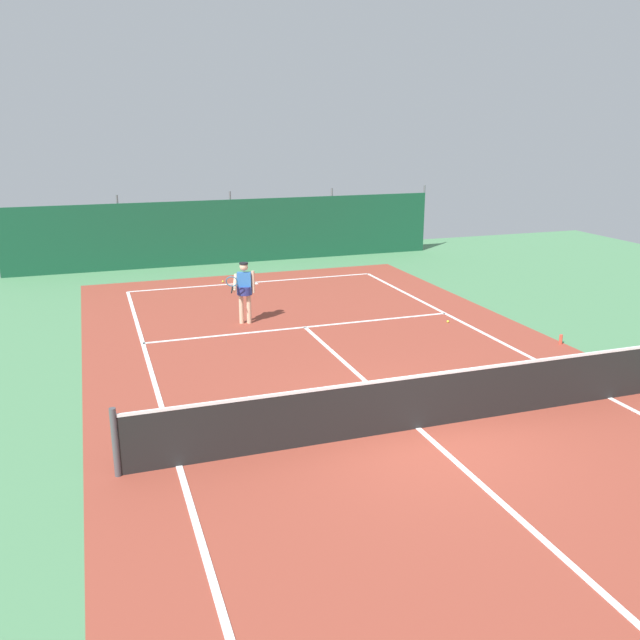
{
  "coord_description": "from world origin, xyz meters",
  "views": [
    {
      "loc": [
        -5.09,
        -9.51,
        5.06
      ],
      "look_at": [
        -0.41,
        4.02,
        0.9
      ],
      "focal_mm": 37.66,
      "sensor_mm": 36.0,
      "label": 1
    }
  ],
  "objects_px": {
    "tennis_ball_near_player": "(223,281)",
    "parked_car": "(248,230)",
    "tennis_player": "(244,288)",
    "tennis_net": "(419,401)",
    "tennis_ball_midcourt": "(448,322)",
    "water_bottle": "(561,339)"
  },
  "relations": [
    {
      "from": "tennis_net",
      "to": "tennis_player",
      "type": "bearing_deg",
      "value": 100.73
    },
    {
      "from": "parked_car",
      "to": "water_bottle",
      "type": "relative_size",
      "value": 18.28
    },
    {
      "from": "tennis_ball_near_player",
      "to": "tennis_ball_midcourt",
      "type": "xyz_separation_m",
      "value": [
        4.75,
        -6.7,
        0.0
      ]
    },
    {
      "from": "tennis_ball_near_player",
      "to": "water_bottle",
      "type": "bearing_deg",
      "value": -55.19
    },
    {
      "from": "tennis_ball_midcourt",
      "to": "parked_car",
      "type": "distance_m",
      "value": 12.64
    },
    {
      "from": "tennis_ball_near_player",
      "to": "parked_car",
      "type": "height_order",
      "value": "parked_car"
    },
    {
      "from": "tennis_ball_near_player",
      "to": "water_bottle",
      "type": "xyz_separation_m",
      "value": [
        6.4,
        -9.2,
        0.09
      ]
    },
    {
      "from": "tennis_net",
      "to": "water_bottle",
      "type": "distance_m",
      "value": 6.22
    },
    {
      "from": "tennis_ball_near_player",
      "to": "tennis_ball_midcourt",
      "type": "height_order",
      "value": "same"
    },
    {
      "from": "tennis_ball_near_player",
      "to": "parked_car",
      "type": "relative_size",
      "value": 0.02
    },
    {
      "from": "tennis_net",
      "to": "tennis_ball_midcourt",
      "type": "height_order",
      "value": "tennis_net"
    },
    {
      "from": "tennis_player",
      "to": "parked_car",
      "type": "xyz_separation_m",
      "value": [
        2.62,
        10.66,
        -0.12
      ]
    },
    {
      "from": "tennis_player",
      "to": "parked_car",
      "type": "height_order",
      "value": "parked_car"
    },
    {
      "from": "tennis_player",
      "to": "tennis_ball_near_player",
      "type": "relative_size",
      "value": 24.85
    },
    {
      "from": "tennis_player",
      "to": "parked_car",
      "type": "relative_size",
      "value": 0.37
    },
    {
      "from": "water_bottle",
      "to": "tennis_player",
      "type": "bearing_deg",
      "value": 148.13
    },
    {
      "from": "tennis_player",
      "to": "water_bottle",
      "type": "distance_m",
      "value": 8.02
    },
    {
      "from": "tennis_net",
      "to": "water_bottle",
      "type": "relative_size",
      "value": 42.17
    },
    {
      "from": "tennis_ball_near_player",
      "to": "parked_car",
      "type": "bearing_deg",
      "value": 68.45
    },
    {
      "from": "tennis_ball_midcourt",
      "to": "water_bottle",
      "type": "xyz_separation_m",
      "value": [
        1.65,
        -2.5,
        0.09
      ]
    },
    {
      "from": "tennis_ball_midcourt",
      "to": "parked_car",
      "type": "relative_size",
      "value": 0.02
    },
    {
      "from": "tennis_net",
      "to": "parked_car",
      "type": "relative_size",
      "value": 2.31
    }
  ]
}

